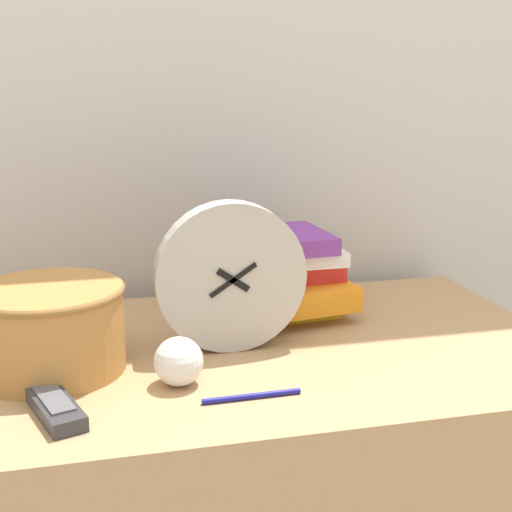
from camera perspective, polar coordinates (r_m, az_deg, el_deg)
wall_back at (r=1.42m, az=-7.38°, el=16.06°), size 6.00×0.04×2.40m
desk_clock at (r=1.10m, az=-2.04°, el=-1.68°), size 0.24×0.04×0.24m
book_stack at (r=1.27m, az=1.78°, el=-1.51°), size 0.26×0.22×0.15m
basket at (r=1.07m, az=-16.24°, el=-5.37°), size 0.22×0.22×0.13m
tv_remote at (r=0.98m, az=-16.31°, el=-10.87°), size 0.10×0.20×0.02m
crumpled_paper_ball at (r=1.00m, az=-6.20°, el=-8.38°), size 0.07×0.07×0.07m
pen at (r=0.97m, az=-0.35°, el=-11.16°), size 0.13×0.01×0.01m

